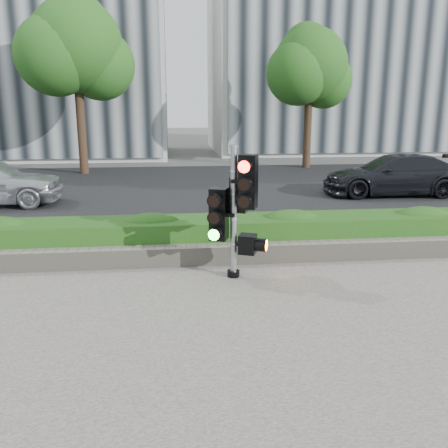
# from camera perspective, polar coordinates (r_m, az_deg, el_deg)

# --- Properties ---
(ground) EXTENTS (120.00, 120.00, 0.00)m
(ground) POSITION_cam_1_polar(r_m,az_deg,el_deg) (6.86, 0.79, -10.01)
(ground) COLOR #51514C
(ground) RESTS_ON ground
(sidewalk) EXTENTS (16.00, 11.00, 0.03)m
(sidewalk) POSITION_cam_1_polar(r_m,az_deg,el_deg) (4.70, 4.84, -22.17)
(sidewalk) COLOR #9E9389
(sidewalk) RESTS_ON ground
(road) EXTENTS (60.00, 13.00, 0.02)m
(road) POSITION_cam_1_polar(r_m,az_deg,el_deg) (16.48, -3.50, 4.20)
(road) COLOR black
(road) RESTS_ON ground
(curb) EXTENTS (60.00, 0.25, 0.12)m
(curb) POSITION_cam_1_polar(r_m,az_deg,el_deg) (9.79, -1.47, -2.23)
(curb) COLOR gray
(curb) RESTS_ON ground
(stone_wall) EXTENTS (12.00, 0.32, 0.34)m
(stone_wall) POSITION_cam_1_polar(r_m,az_deg,el_deg) (8.56, -0.77, -3.64)
(stone_wall) COLOR gray
(stone_wall) RESTS_ON sidewalk
(hedge) EXTENTS (12.00, 1.00, 0.68)m
(hedge) POSITION_cam_1_polar(r_m,az_deg,el_deg) (9.13, -1.17, -1.40)
(hedge) COLOR #3E882A
(hedge) RESTS_ON sidewalk
(building_left) EXTENTS (16.00, 9.00, 15.00)m
(building_left) POSITION_cam_1_polar(r_m,az_deg,el_deg) (30.72, -23.48, 21.68)
(building_left) COLOR #B7B7B2
(building_left) RESTS_ON ground
(building_right) EXTENTS (18.00, 10.00, 12.00)m
(building_right) POSITION_cam_1_polar(r_m,az_deg,el_deg) (33.53, 15.15, 18.97)
(building_right) COLOR #B7B7B2
(building_right) RESTS_ON ground
(tree_left) EXTENTS (4.61, 4.03, 7.34)m
(tree_left) POSITION_cam_1_polar(r_m,az_deg,el_deg) (21.24, -17.41, 19.43)
(tree_left) COLOR black
(tree_left) RESTS_ON ground
(tree_right) EXTENTS (4.10, 3.58, 6.53)m
(tree_right) POSITION_cam_1_polar(r_m,az_deg,el_deg) (22.72, 10.23, 17.99)
(tree_right) COLOR black
(tree_right) RESTS_ON ground
(traffic_signal) EXTENTS (0.81, 0.68, 2.18)m
(traffic_signal) POSITION_cam_1_polar(r_m,az_deg,el_deg) (7.65, 1.45, 2.25)
(traffic_signal) COLOR black
(traffic_signal) RESTS_ON sidewalk
(car_dark) EXTENTS (4.56, 2.06, 1.30)m
(car_dark) POSITION_cam_1_polar(r_m,az_deg,el_deg) (16.19, 19.73, 5.60)
(car_dark) COLOR black
(car_dark) RESTS_ON road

